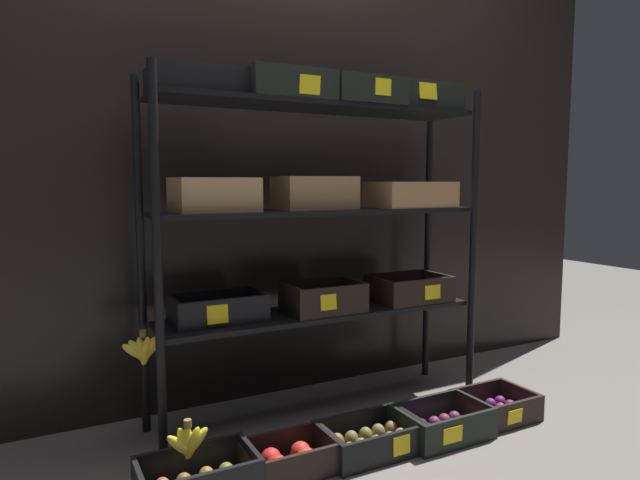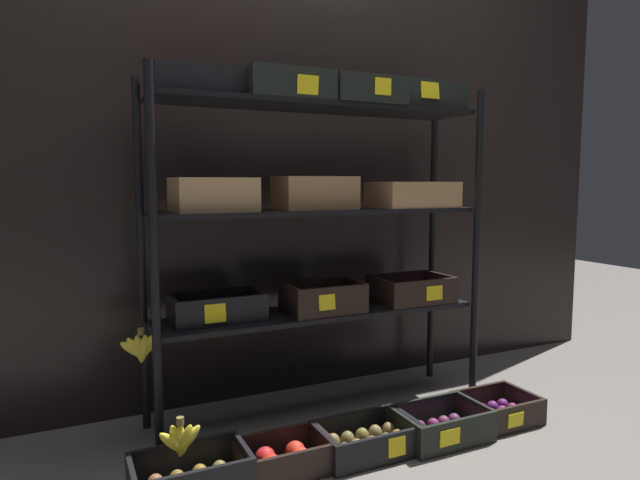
{
  "view_description": "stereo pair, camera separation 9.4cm",
  "coord_description": "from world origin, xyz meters",
  "views": [
    {
      "loc": [
        -1.07,
        -2.04,
        0.99
      ],
      "look_at": [
        0.0,
        0.0,
        0.75
      ],
      "focal_mm": 30.91,
      "sensor_mm": 36.0,
      "label": 1
    },
    {
      "loc": [
        -0.99,
        -2.08,
        0.99
      ],
      "look_at": [
        0.0,
        0.0,
        0.75
      ],
      "focal_mm": 30.91,
      "sensor_mm": 36.0,
      "label": 2
    }
  ],
  "objects": [
    {
      "name": "ground_plane",
      "position": [
        0.0,
        0.0,
        0.0
      ],
      "size": [
        10.0,
        10.0,
        0.0
      ],
      "primitive_type": "plane",
      "color": "#605B56"
    },
    {
      "name": "storefront_wall",
      "position": [
        0.0,
        0.36,
        1.13
      ],
      "size": [
        3.81,
        0.12,
        2.27
      ],
      "primitive_type": "cube",
      "color": "black",
      "rests_on": "ground_plane"
    },
    {
      "name": "display_rack",
      "position": [
        0.0,
        0.0,
        0.92
      ],
      "size": [
        1.54,
        0.36,
        1.44
      ],
      "color": "black",
      "rests_on": "ground_plane"
    },
    {
      "name": "crate_ground_apple_red",
      "position": [
        -0.32,
        -0.39,
        0.04
      ],
      "size": [
        0.33,
        0.21,
        0.11
      ],
      "color": "black",
      "rests_on": "ground_plane"
    },
    {
      "name": "crate_ground_center_kiwi",
      "position": [
        -0.0,
        -0.4,
        0.04
      ],
      "size": [
        0.38,
        0.24,
        0.11
      ],
      "color": "black",
      "rests_on": "ground_plane"
    },
    {
      "name": "crate_ground_plum",
      "position": [
        0.32,
        -0.43,
        0.04
      ],
      "size": [
        0.36,
        0.24,
        0.12
      ],
      "color": "black",
      "rests_on": "ground_plane"
    },
    {
      "name": "crate_ground_rightmost_plum",
      "position": [
        0.63,
        -0.4,
        0.04
      ],
      "size": [
        0.31,
        0.25,
        0.11
      ],
      "color": "black",
      "rests_on": "ground_plane"
    },
    {
      "name": "banana_bunch_loose",
      "position": [
        -0.68,
        -0.41,
        0.19
      ],
      "size": [
        0.15,
        0.04,
        0.13
      ],
      "color": "brown",
      "rests_on": "crate_ground_kiwi"
    }
  ]
}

